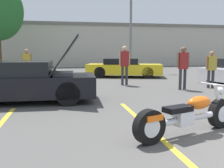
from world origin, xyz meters
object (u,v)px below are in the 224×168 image
at_px(spectator_midground, 183,64).
at_px(spectator_near_motorcycle, 27,63).
at_px(motorcycle, 188,115).
at_px(parked_car_mid_row, 124,68).
at_px(light_pole, 132,22).
at_px(spectator_by_show_car, 125,62).
at_px(spectator_far_lot, 211,66).
at_px(show_car_hood_open, 26,82).

bearing_deg(spectator_midground, spectator_near_motorcycle, 153.95).
distance_m(motorcycle, parked_car_mid_row, 10.75).
distance_m(light_pole, spectator_by_show_car, 8.14).
height_order(spectator_near_motorcycle, spectator_far_lot, spectator_near_motorcycle).
bearing_deg(light_pole, parked_car_mid_row, -112.48).
bearing_deg(spectator_far_lot, show_car_hood_open, -168.07).
height_order(parked_car_mid_row, spectator_far_lot, spectator_far_lot).
height_order(motorcycle, spectator_near_motorcycle, spectator_near_motorcycle).
bearing_deg(show_car_hood_open, spectator_near_motorcycle, 99.60).
distance_m(light_pole, spectator_midground, 9.51).
relative_size(parked_car_mid_row, spectator_midground, 2.74).
bearing_deg(motorcycle, parked_car_mid_row, 63.51).
relative_size(light_pole, spectator_far_lot, 4.28).
bearing_deg(show_car_hood_open, spectator_by_show_car, 41.24).
bearing_deg(parked_car_mid_row, spectator_near_motorcycle, -140.82).
distance_m(show_car_hood_open, parked_car_mid_row, 8.34).
bearing_deg(show_car_hood_open, spectator_midground, 15.54).
distance_m(motorcycle, show_car_hood_open, 5.19).
xyz_separation_m(spectator_near_motorcycle, spectator_far_lot, (7.95, -3.01, -0.07)).
bearing_deg(spectator_midground, show_car_hood_open, -167.10).
relative_size(light_pole, spectator_by_show_car, 3.74).
bearing_deg(light_pole, motorcycle, -101.35).
bearing_deg(show_car_hood_open, parked_car_mid_row, 57.33).
relative_size(show_car_hood_open, spectator_near_motorcycle, 2.59).
height_order(motorcycle, show_car_hood_open, show_car_hood_open).
bearing_deg(spectator_by_show_car, spectator_far_lot, -25.07).
relative_size(show_car_hood_open, parked_car_mid_row, 0.90).
bearing_deg(spectator_near_motorcycle, light_pole, 40.59).
bearing_deg(parked_car_mid_row, motorcycle, -80.65).
height_order(motorcycle, spectator_midground, spectator_midground).
distance_m(show_car_hood_open, spectator_far_lot, 7.56).
bearing_deg(show_car_hood_open, light_pole, 61.46).
height_order(light_pole, spectator_far_lot, light_pole).
relative_size(motorcycle, parked_car_mid_row, 0.50).
bearing_deg(motorcycle, light_pole, 59.42).
relative_size(light_pole, spectator_near_motorcycle, 4.03).
height_order(light_pole, show_car_hood_open, light_pole).
height_order(light_pole, motorcycle, light_pole).
height_order(show_car_hood_open, spectator_far_lot, show_car_hood_open).
xyz_separation_m(light_pole, spectator_midground, (-0.36, -9.10, -2.72)).
relative_size(light_pole, spectator_midground, 3.86).
relative_size(motorcycle, show_car_hood_open, 0.55).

